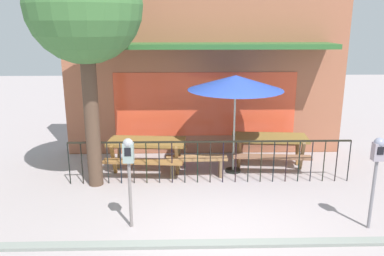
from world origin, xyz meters
name	(u,v)px	position (x,y,z in m)	size (l,w,h in m)	color
ground	(219,231)	(0.00, 0.00, 0.00)	(40.00, 40.00, 0.00)	#9F9495
pub_storefront	(205,61)	(0.00, 4.37, 2.46)	(7.37, 1.46, 4.92)	brown
patio_fence_front	(210,154)	(0.00, 2.12, 0.66)	(6.22, 0.04, 0.97)	black
picnic_table_left	(147,147)	(-1.45, 2.83, 0.61)	(1.91, 1.51, 0.79)	olive
picnic_table_right	(269,143)	(1.52, 3.08, 0.61)	(1.92, 1.52, 0.79)	olive
patio_umbrella	(236,83)	(0.60, 2.76, 2.13)	(2.18, 2.18, 2.31)	black
patio_bench	(197,162)	(-0.29, 2.47, 0.35)	(1.41, 0.35, 0.48)	#9B6F43
parking_meter_near	(129,160)	(-1.52, 0.21, 1.25)	(0.18, 0.17, 1.62)	slate
parking_meter_far	(377,159)	(2.61, 0.06, 1.27)	(0.18, 0.17, 1.64)	gray
street_tree	(84,8)	(-2.52, 2.08, 3.73)	(2.31, 2.31, 4.95)	brown
curb_edge	(221,245)	(0.00, -0.42, 0.00)	(10.32, 0.20, 0.11)	gray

